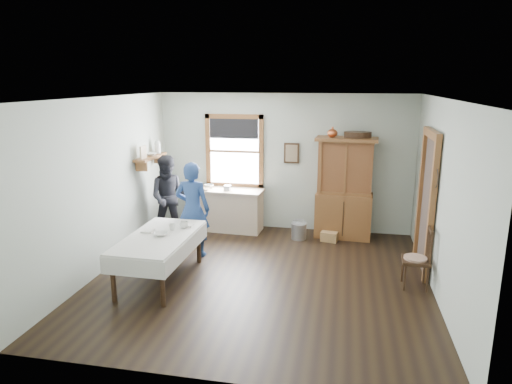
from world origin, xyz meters
TOP-DOWN VIEW (x-y plane):
  - room at (0.00, 0.00)m, footprint 5.01×5.01m
  - window at (-1.00, 2.47)m, footprint 1.18×0.07m
  - doorway at (2.46, 0.85)m, footprint 0.09×1.14m
  - wall_shelf at (-2.37, 1.54)m, footprint 0.24×1.00m
  - framed_picture at (0.15, 2.46)m, footprint 0.30×0.04m
  - rug_beater at (2.45, 0.30)m, footprint 0.01×0.27m
  - work_counter at (-1.10, 2.15)m, footprint 1.49×0.64m
  - china_hutch at (1.20, 2.17)m, footprint 1.16×0.60m
  - dining_table at (-1.47, -0.36)m, footprint 0.96×1.78m
  - spindle_chair at (2.25, 0.13)m, footprint 0.44×0.44m
  - pail at (0.38, 1.89)m, footprint 0.34×0.34m
  - wicker_basket at (0.96, 1.87)m, footprint 0.34×0.27m
  - woman_blue at (-1.31, 0.72)m, footprint 0.55×0.36m
  - figure_dark at (-2.03, 1.50)m, footprint 0.85×0.75m
  - table_cup_a at (-1.23, 0.06)m, footprint 0.14×0.14m
  - table_cup_b at (-1.38, -0.06)m, footprint 0.14×0.14m
  - table_bowl at (-1.45, -0.34)m, footprint 0.28×0.28m
  - counter_book at (-1.63, 2.06)m, footprint 0.18×0.24m
  - counter_bowl at (-1.48, 2.25)m, footprint 0.20×0.20m
  - shelf_bowl at (-2.37, 1.55)m, footprint 0.22×0.22m

SIDE VIEW (x-z plane):
  - wicker_basket at x=0.96m, z-range 0.00..0.18m
  - pail at x=0.38m, z-range 0.00..0.31m
  - dining_table at x=-1.47m, z-range 0.00..0.71m
  - work_counter at x=-1.10m, z-range 0.00..0.84m
  - spindle_chair at x=2.25m, z-range 0.00..0.91m
  - table_bowl at x=-1.45m, z-range 0.71..0.76m
  - figure_dark at x=-2.03m, z-range 0.00..1.47m
  - table_cup_b at x=-1.38m, z-range 0.71..0.80m
  - woman_blue at x=-1.31m, z-range 0.00..1.51m
  - table_cup_a at x=-1.23m, z-range 0.71..0.81m
  - counter_book at x=-1.63m, z-range 0.84..0.86m
  - counter_bowl at x=-1.48m, z-range 0.84..0.90m
  - china_hutch at x=1.20m, z-range 0.00..1.92m
  - doorway at x=2.46m, z-range 0.05..2.27m
  - room at x=0.00m, z-range 0.00..2.70m
  - framed_picture at x=0.15m, z-range 1.35..1.75m
  - wall_shelf at x=-2.37m, z-range 1.35..1.79m
  - shelf_bowl at x=-2.37m, z-range 1.57..1.62m
  - window at x=-1.00m, z-range 0.89..2.37m
  - rug_beater at x=2.45m, z-range 1.58..1.86m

